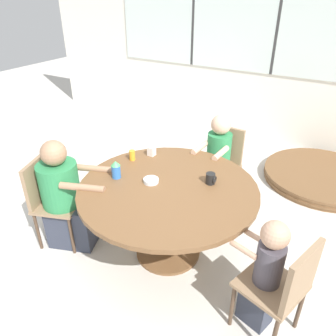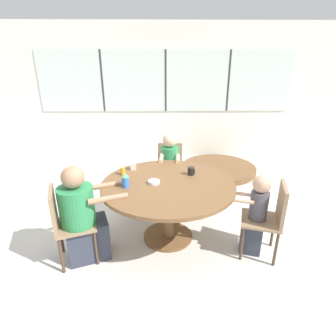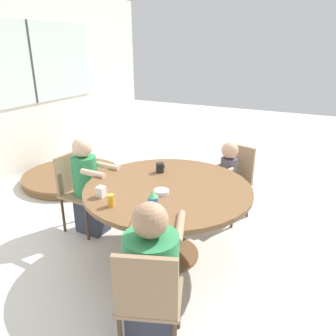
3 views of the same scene
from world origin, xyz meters
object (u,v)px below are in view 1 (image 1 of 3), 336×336
chair_for_man_blue_shirt (223,158)px  juice_glass (132,155)px  person_woman_green_shirt (66,200)px  person_man_blue_shirt (217,165)px  chair_for_toddler (285,285)px  coffee_mug (211,179)px  folded_table_stack (322,176)px  milk_carton_small (152,151)px  chair_for_woman_green_shirt (49,195)px  bowl_white_shallow (151,181)px  person_toddler (264,276)px  sippy_cup (116,169)px

chair_for_man_blue_shirt → juice_glass: (-0.59, -0.90, 0.28)m
person_woman_green_shirt → person_man_blue_shirt: size_ratio=1.01×
chair_for_toddler → person_man_blue_shirt: person_man_blue_shirt is taller
juice_glass → coffee_mug: bearing=-0.6°
chair_for_toddler → folded_table_stack: (-0.04, 2.47, -0.45)m
coffee_mug → milk_carton_small: 0.75m
person_woman_green_shirt → folded_table_stack: size_ratio=0.74×
person_woman_green_shirt → chair_for_woman_green_shirt: bearing=-90.0°
bowl_white_shallow → folded_table_stack: size_ratio=0.09×
chair_for_toddler → milk_carton_small: chair_for_toddler is taller
person_man_blue_shirt → bowl_white_shallow: bearing=80.9°
person_man_blue_shirt → juice_glass: person_man_blue_shirt is taller
chair_for_toddler → juice_glass: bearing=87.6°
chair_for_man_blue_shirt → person_toddler: size_ratio=0.91×
chair_for_man_blue_shirt → bowl_white_shallow: size_ratio=6.51×
milk_carton_small → person_toddler: bearing=-26.9°
chair_for_woman_green_shirt → sippy_cup: size_ratio=5.26×
person_man_blue_shirt → sippy_cup: 1.23m
person_woman_green_shirt → juice_glass: person_woman_green_shirt is taller
coffee_mug → folded_table_stack: 2.18m
person_man_blue_shirt → sippy_cup: (-0.51, -1.08, 0.32)m
person_woman_green_shirt → person_man_blue_shirt: bearing=123.9°
coffee_mug → juice_glass: size_ratio=0.97×
chair_for_woman_green_shirt → coffee_mug: chair_for_woman_green_shirt is taller
bowl_white_shallow → folded_table_stack: (1.21, 2.16, -0.70)m
coffee_mug → person_man_blue_shirt: bearing=108.2°
person_toddler → chair_for_toddler: bearing=-90.0°
juice_glass → folded_table_stack: bearing=50.1°
chair_for_man_blue_shirt → sippy_cup: sippy_cup is taller
person_toddler → person_woman_green_shirt: bearing=108.3°
chair_for_toddler → milk_carton_small: (-1.52, 0.74, 0.27)m
chair_for_woman_green_shirt → milk_carton_small: chair_for_woman_green_shirt is taller
chair_for_man_blue_shirt → milk_carton_small: chair_for_man_blue_shirt is taller
milk_carton_small → bowl_white_shallow: bearing=-57.4°
chair_for_toddler → person_toddler: (-0.15, 0.04, -0.04)m
person_toddler → coffee_mug: bearing=68.6°
bowl_white_shallow → folded_table_stack: bowl_white_shallow is taller
person_toddler → coffee_mug: 0.89m
coffee_mug → milk_carton_small: (-0.72, 0.19, -0.00)m
juice_glass → person_toddler: bearing=-19.4°
chair_for_toddler → person_woman_green_shirt: 1.99m
person_man_blue_shirt → juice_glass: 0.98m
juice_glass → chair_for_man_blue_shirt: bearing=56.4°
person_woman_green_shirt → bowl_white_shallow: person_woman_green_shirt is taller
chair_for_toddler → person_man_blue_shirt: size_ratio=0.80×
chair_for_toddler → person_toddler: size_ratio=0.91×
sippy_cup → juice_glass: (-0.08, 0.34, -0.03)m
milk_carton_small → person_man_blue_shirt: bearing=49.2°
chair_for_toddler → person_man_blue_shirt: 1.67m
chair_for_man_blue_shirt → milk_carton_small: (-0.49, -0.72, 0.27)m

